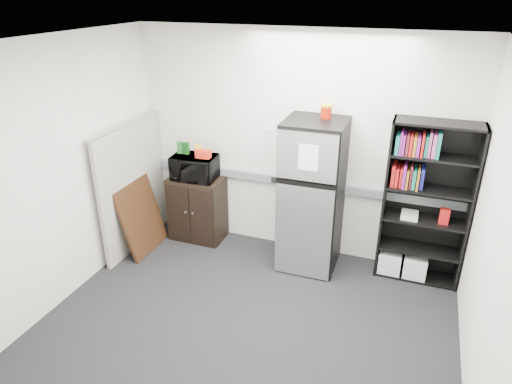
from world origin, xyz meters
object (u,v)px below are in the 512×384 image
at_px(cubicle_partition, 133,187).
at_px(microwave, 194,167).
at_px(bookshelf, 424,200).
at_px(cabinet, 198,208).
at_px(refrigerator, 312,196).

height_order(cubicle_partition, microwave, cubicle_partition).
height_order(bookshelf, cubicle_partition, bookshelf).
xyz_separation_m(bookshelf, cabinet, (-2.75, -0.07, -0.54)).
distance_m(cabinet, microwave, 0.58).
bearing_deg(microwave, refrigerator, -7.33).
xyz_separation_m(bookshelf, cubicle_partition, (-3.41, -0.49, -0.16)).
xyz_separation_m(bookshelf, microwave, (-2.75, -0.08, 0.04)).
bearing_deg(microwave, cubicle_partition, -153.42).
height_order(cabinet, microwave, microwave).
bearing_deg(cabinet, bookshelf, 1.37).
bearing_deg(refrigerator, cabinet, 176.26).
distance_m(cabinet, refrigerator, 1.60).
relative_size(bookshelf, refrigerator, 1.04).
bearing_deg(microwave, bookshelf, -3.23).
distance_m(bookshelf, cubicle_partition, 3.45).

